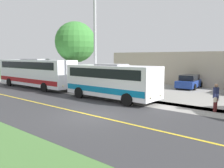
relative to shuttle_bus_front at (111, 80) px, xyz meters
The scene contains 12 objects.
ground_plane 5.33m from the shuttle_bus_front, 27.54° to the left, with size 120.00×120.00×0.00m, color #477238.
road_surface 5.33m from the shuttle_bus_front, 27.54° to the left, with size 8.00×100.00×0.01m, color #333335.
sidewalk 2.90m from the shuttle_bus_front, 106.09° to the left, with size 2.40×100.00×0.01m, color gray.
parking_lot_surface 9.65m from the shuttle_bus_front, 145.79° to the left, with size 14.00×36.00×0.01m, color gray.
road_centre_line 5.33m from the shuttle_bus_front, 27.54° to the left, with size 0.16×100.00×0.00m, color gold.
shuttle_bus_front is the anchor object (origin of this frame).
transit_bus_rear 10.87m from the shuttle_bus_front, 89.86° to the right, with size 2.64×11.41×3.16m.
pedestrian_with_bags 7.60m from the shuttle_bus_front, 98.20° to the left, with size 0.72×0.34×1.73m.
street_light_pole 3.89m from the shuttle_bus_front, 99.35° to the right, with size 1.97×0.24×8.62m.
parked_car_near 10.72m from the shuttle_bus_front, 168.20° to the left, with size 4.55×2.32×1.45m.
tree_curbside 8.70m from the shuttle_bus_front, 111.02° to the right, with size 4.35×4.35×7.10m.
commercial_building 17.00m from the shuttle_bus_front, behind, with size 10.00×23.11×3.94m, color #B7A893.
Camera 1 is at (9.14, 9.18, 3.37)m, focal length 36.75 mm.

